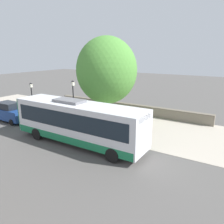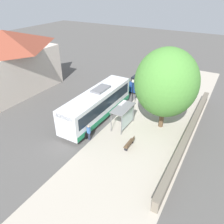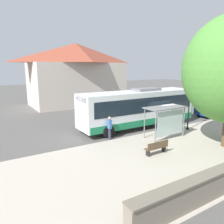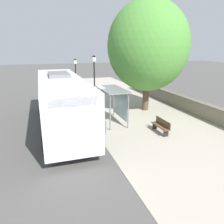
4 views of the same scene
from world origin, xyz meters
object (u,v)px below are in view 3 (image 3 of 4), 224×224
at_px(pedestrian, 110,126).
at_px(parked_car_behind_bus, 213,107).
at_px(bench, 157,147).
at_px(bus, 139,107).
at_px(street_lamp_near, 189,99).
at_px(bus_shelter, 166,113).
at_px(street_lamp_far, 218,97).

bearing_deg(pedestrian, parked_car_behind_bus, -86.21).
relative_size(pedestrian, bench, 1.06).
bearing_deg(bus, pedestrian, 111.81).
distance_m(bench, street_lamp_near, 7.13).
bearing_deg(bench, pedestrian, 13.82).
relative_size(bus, bench, 6.72).
relative_size(pedestrian, parked_car_behind_bus, 0.41).
xyz_separation_m(bus_shelter, parked_car_behind_bus, (2.91, -10.33, -1.01)).
height_order(pedestrian, street_lamp_near, street_lamp_near).
xyz_separation_m(bus_shelter, street_lamp_near, (0.59, -3.31, 0.70)).
bearing_deg(parked_car_behind_bus, street_lamp_far, 131.20).
bearing_deg(street_lamp_near, bus, 45.93).
bearing_deg(bus_shelter, street_lamp_far, -81.28).
bearing_deg(pedestrian, bench, -166.18).
relative_size(bus, pedestrian, 6.35).
height_order(bus, bus_shelter, bus).
distance_m(bus, pedestrian, 4.49).
bearing_deg(street_lamp_far, pedestrian, 86.97).
height_order(street_lamp_near, street_lamp_far, street_lamp_near).
height_order(bus, pedestrian, bus).
height_order(bench, street_lamp_far, street_lamp_far).
bearing_deg(street_lamp_near, street_lamp_far, -82.23).
bearing_deg(bus_shelter, pedestrian, 63.33).
distance_m(bench, parked_car_behind_bus, 14.16).
relative_size(pedestrian, street_lamp_near, 0.39).
distance_m(pedestrian, parked_car_behind_bus, 14.27).
distance_m(bus, parked_car_behind_bus, 10.19).
height_order(bench, parked_car_behind_bus, parked_car_behind_bus).
height_order(bus_shelter, parked_car_behind_bus, bus_shelter).
distance_m(pedestrian, street_lamp_near, 7.52).
xyz_separation_m(bench, street_lamp_near, (2.73, -6.20, 2.23)).
bearing_deg(bench, parked_car_behind_bus, -69.15).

